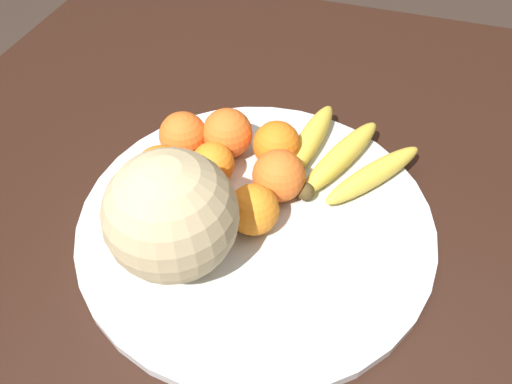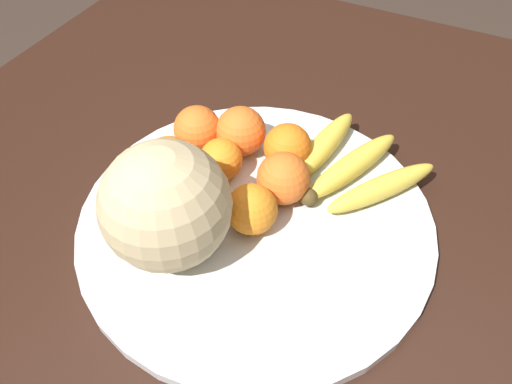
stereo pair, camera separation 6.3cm
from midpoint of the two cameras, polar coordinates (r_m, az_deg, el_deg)
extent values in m
cube|color=black|center=(0.74, -5.65, -0.93)|extent=(1.21, 1.08, 0.04)
cube|color=black|center=(1.37, 22.24, -0.38)|extent=(0.07, 0.07, 0.74)
cube|color=black|center=(1.51, -13.38, 7.46)|extent=(0.07, 0.07, 0.74)
cylinder|color=silver|center=(0.68, -2.67, -3.49)|extent=(0.48, 0.48, 0.02)
torus|color=#1E4C56|center=(0.67, -2.68, -3.36)|extent=(0.48, 0.48, 0.01)
sphere|color=#C6B284|center=(0.58, -12.74, -2.82)|extent=(0.16, 0.16, 0.16)
sphere|color=#473819|center=(0.68, 3.06, 0.01)|extent=(0.02, 0.02, 0.02)
ellipsoid|color=gold|center=(0.71, 10.87, 1.86)|extent=(0.16, 0.13, 0.03)
ellipsoid|color=gold|center=(0.73, 7.33, 3.98)|extent=(0.19, 0.10, 0.04)
ellipsoid|color=gold|center=(0.75, 3.74, 5.76)|extent=(0.18, 0.06, 0.04)
sphere|color=orange|center=(0.73, -5.76, 6.57)|extent=(0.07, 0.07, 0.07)
sphere|color=orange|center=(0.67, -0.18, 1.46)|extent=(0.07, 0.07, 0.07)
sphere|color=orange|center=(0.74, -10.76, 6.24)|extent=(0.07, 0.07, 0.07)
sphere|color=orange|center=(0.69, -13.33, 2.01)|extent=(0.08, 0.08, 0.08)
sphere|color=orange|center=(0.72, -0.15, 5.32)|extent=(0.07, 0.07, 0.07)
sphere|color=orange|center=(0.70, -7.67, 2.89)|extent=(0.06, 0.06, 0.06)
sphere|color=orange|center=(0.63, -3.15, -2.19)|extent=(0.07, 0.07, 0.07)
cube|color=white|center=(0.68, -5.85, -1.93)|extent=(0.08, 0.08, 0.00)
camera|label=1|loc=(0.03, -92.87, -3.14)|focal=35.00mm
camera|label=2|loc=(0.03, 87.13, 3.14)|focal=35.00mm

